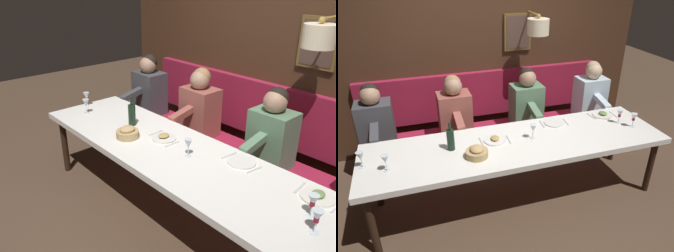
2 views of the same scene
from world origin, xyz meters
TOP-DOWN VIEW (x-y plane):
  - ground_plane at (0.00, 0.00)m, footprint 12.00×12.00m
  - dining_table at (0.00, 0.00)m, footprint 0.90×3.20m
  - banquette_bench at (0.89, 0.00)m, footprint 0.52×3.40m
  - back_wall_panel at (1.46, -0.01)m, footprint 0.59×4.60m
  - diner_nearest at (0.88, -1.41)m, footprint 0.60×0.40m
  - diner_near at (0.88, -0.44)m, footprint 0.60×0.40m
  - diner_middle at (0.88, 0.51)m, footprint 0.60×0.40m
  - diner_far at (0.88, 1.44)m, footprint 0.60×0.40m
  - place_setting_0 at (0.09, 0.22)m, footprint 0.24×0.31m
  - place_setting_1 at (0.28, -1.21)m, footprint 0.24×0.32m
  - place_setting_2 at (0.27, -0.55)m, footprint 0.24×0.32m
  - wine_glass_0 at (-0.13, 1.31)m, footprint 0.07×0.07m
  - wine_glass_1 at (0.05, -1.28)m, footprint 0.07×0.07m
  - wine_glass_2 at (0.02, -0.18)m, footprint 0.07×0.07m
  - wine_glass_3 at (-0.08, -1.37)m, footprint 0.07×0.07m
  - wine_glass_4 at (-0.00, 1.52)m, footprint 0.07×0.07m
  - wine_bottle at (0.06, 0.69)m, footprint 0.08×0.08m
  - bread_bowl at (-0.15, 0.48)m, footprint 0.22×0.22m

SIDE VIEW (x-z plane):
  - ground_plane at x=0.00m, z-range 0.00..0.00m
  - banquette_bench at x=0.89m, z-range 0.00..0.45m
  - dining_table at x=0.00m, z-range 0.31..1.05m
  - place_setting_2 at x=0.27m, z-range 0.74..0.75m
  - place_setting_0 at x=0.09m, z-range 0.73..0.78m
  - place_setting_1 at x=0.28m, z-range 0.73..0.78m
  - bread_bowl at x=-0.15m, z-range 0.73..0.85m
  - diner_nearest at x=0.88m, z-range 0.42..1.21m
  - diner_near at x=0.88m, z-range 0.42..1.21m
  - diner_middle at x=0.88m, z-range 0.42..1.21m
  - diner_far at x=0.88m, z-range 0.42..1.21m
  - wine_glass_1 at x=0.05m, z-range 0.77..0.94m
  - wine_glass_3 at x=-0.08m, z-range 0.77..0.94m
  - wine_bottle at x=0.06m, z-range 0.71..1.01m
  - wine_glass_0 at x=-0.13m, z-range 0.77..0.94m
  - wine_glass_2 at x=0.02m, z-range 0.77..0.94m
  - wine_glass_4 at x=0.00m, z-range 0.77..0.94m
  - back_wall_panel at x=1.46m, z-range -0.09..2.81m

